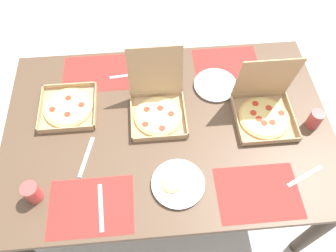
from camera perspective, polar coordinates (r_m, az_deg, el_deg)
The scene contains 17 objects.
ground_plane at distance 2.28m, azimuth -0.00°, elevation -10.05°, with size 6.00×6.00×0.00m, color beige.
dining_table at distance 1.71m, azimuth -0.00°, elevation -1.70°, with size 1.60×1.05×0.73m.
placemat_near_left at distance 1.49m, azimuth -13.00°, elevation -13.26°, with size 0.36×0.26×0.00m, color red.
placemat_near_right at distance 1.52m, azimuth 15.13°, elevation -10.94°, with size 0.36×0.26×0.00m, color red.
placemat_far_left at distance 1.88m, azimuth -12.12°, elevation 8.86°, with size 0.36×0.26×0.00m, color red.
placemat_far_right at distance 1.91m, azimuth 9.97°, elevation 10.30°, with size 0.36×0.26×0.00m, color red.
pizza_box_center at distance 1.70m, azimuth 16.17°, elevation 2.76°, with size 0.29×0.29×0.32m.
pizza_box_corner_right at distance 1.76m, azimuth -16.66°, elevation 3.04°, with size 0.28×0.28×0.04m.
pizza_box_edge_far at distance 1.64m, azimuth -1.79°, elevation 3.40°, with size 0.27×0.32×0.30m.
plate_near_right at distance 1.79m, azimuth 8.09°, elevation 6.91°, with size 0.23×0.23×0.02m.
plate_far_right at distance 1.48m, azimuth 1.61°, elevation -9.82°, with size 0.24×0.24×0.03m.
cup_spare at distance 1.53m, azimuth -22.18°, elevation -10.48°, with size 0.07×0.07×0.10m, color #BF4742.
cup_clear_right at distance 1.75m, azimuth 23.85°, elevation 1.09°, with size 0.06×0.06×0.09m, color #BF4742.
knife_by_far_left at distance 1.59m, azimuth -13.78°, elevation -5.13°, with size 0.21×0.02×0.01m, color #B7B7BC.
fork_by_near_left at distance 1.62m, azimuth 22.33°, elevation -7.95°, with size 0.19×0.02×0.01m, color #B7B7BC.
knife_by_near_right at distance 1.48m, azimuth -11.40°, elevation -13.51°, with size 0.21×0.02×0.01m, color #B7B7BC.
fork_by_far_right at distance 1.84m, azimuth -6.96°, elevation 8.55°, with size 0.19×0.02×0.01m, color #B7B7BC.
Camera 1 is at (-0.08, -0.88, 2.11)m, focal length 35.66 mm.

